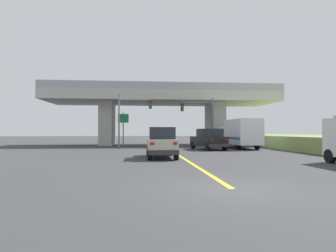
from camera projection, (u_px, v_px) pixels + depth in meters
ground at (162, 145)px, 38.52m from camera, size 160.00×160.00×0.00m
overpass_bridge at (162, 104)px, 38.62m from camera, size 29.21×8.89×7.61m
lane_divider_stripe at (177, 154)px, 22.20m from camera, size 0.20×26.82×0.01m
suv_lead at (161, 143)px, 19.50m from camera, size 1.88×4.65×2.02m
suv_crossing at (208, 139)px, 28.25m from camera, size 2.87×5.02×2.02m
box_truck at (240, 133)px, 30.65m from camera, size 2.33×7.57×2.99m
traffic_signal_nearside at (202, 115)px, 32.30m from camera, size 3.66×0.36×5.47m
traffic_signal_farside at (130, 113)px, 32.20m from camera, size 3.67×0.36×5.97m
highway_sign at (123, 122)px, 35.23m from camera, size 1.32×0.17×4.05m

